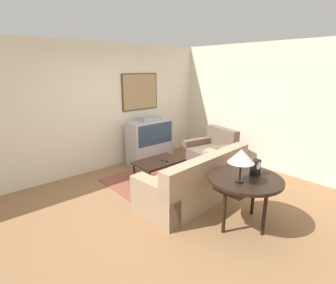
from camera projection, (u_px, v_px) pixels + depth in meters
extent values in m
plane|color=#8E6642|center=(170.00, 200.00, 4.48)|extent=(12.00, 12.00, 0.00)
cube|color=beige|center=(105.00, 108.00, 5.64)|extent=(12.00, 0.06, 2.70)
cube|color=#4C381E|center=(140.00, 92.00, 6.11)|extent=(0.98, 0.03, 0.84)
cube|color=#A37F56|center=(140.00, 92.00, 6.10)|extent=(0.93, 0.01, 0.79)
cube|color=beige|center=(259.00, 107.00, 5.77)|extent=(0.06, 12.00, 2.70)
cube|color=brown|center=(163.00, 179.00, 5.30)|extent=(2.00, 1.67, 0.01)
cube|color=#B7B7BC|center=(150.00, 152.00, 6.26)|extent=(1.06, 0.47, 0.45)
cube|color=#B7B7BC|center=(149.00, 132.00, 6.12)|extent=(1.06, 0.47, 0.55)
cube|color=#2D425B|center=(156.00, 134.00, 5.95)|extent=(0.96, 0.01, 0.48)
cube|color=#9E9EA3|center=(149.00, 119.00, 6.03)|extent=(0.48, 0.26, 0.09)
cube|color=#9E8466|center=(193.00, 186.00, 4.48)|extent=(2.08, 0.98, 0.44)
cube|color=#9E8466|center=(209.00, 168.00, 4.15)|extent=(2.04, 0.35, 0.41)
cube|color=#9E8466|center=(223.00, 168.00, 5.07)|extent=(0.30, 0.86, 0.60)
cube|color=#9E8466|center=(155.00, 200.00, 3.85)|extent=(0.30, 0.86, 0.60)
cube|color=#715F49|center=(219.00, 161.00, 4.56)|extent=(0.37, 0.14, 0.34)
cube|color=#715F49|center=(184.00, 176.00, 3.94)|extent=(0.37, 0.14, 0.34)
cube|color=brown|center=(209.00, 157.00, 6.03)|extent=(1.05, 1.06, 0.41)
cube|color=brown|center=(222.00, 137.00, 6.10)|extent=(0.34, 0.93, 0.43)
cube|color=brown|center=(199.00, 149.00, 6.32)|extent=(0.92, 0.32, 0.55)
cube|color=brown|center=(221.00, 158.00, 5.70)|extent=(0.92, 0.32, 0.55)
cube|color=black|center=(159.00, 162.00, 5.14)|extent=(0.94, 0.60, 0.04)
cylinder|color=black|center=(150.00, 181.00, 4.75)|extent=(0.04, 0.04, 0.38)
cylinder|color=black|center=(183.00, 170.00, 5.28)|extent=(0.04, 0.04, 0.38)
cylinder|color=black|center=(134.00, 173.00, 5.11)|extent=(0.04, 0.04, 0.38)
cylinder|color=black|center=(166.00, 163.00, 5.65)|extent=(0.04, 0.04, 0.38)
cylinder|color=black|center=(245.00, 179.00, 3.60)|extent=(1.02, 1.02, 0.04)
cube|color=black|center=(245.00, 183.00, 3.62)|extent=(0.87, 0.41, 0.08)
cylinder|color=black|center=(224.00, 210.00, 3.51)|extent=(0.05, 0.05, 0.69)
cylinder|color=black|center=(253.00, 194.00, 3.97)|extent=(0.05, 0.05, 0.69)
cylinder|color=black|center=(265.00, 212.00, 3.46)|extent=(0.05, 0.05, 0.69)
cylinder|color=black|center=(239.00, 181.00, 3.45)|extent=(0.11, 0.11, 0.02)
cylinder|color=black|center=(241.00, 166.00, 3.39)|extent=(0.02, 0.02, 0.39)
cone|color=silver|center=(242.00, 156.00, 3.35)|extent=(0.34, 0.34, 0.18)
cube|color=black|center=(255.00, 167.00, 3.66)|extent=(0.13, 0.09, 0.22)
cylinder|color=white|center=(259.00, 166.00, 3.61)|extent=(0.11, 0.01, 0.11)
cube|color=black|center=(164.00, 161.00, 5.11)|extent=(0.08, 0.17, 0.02)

